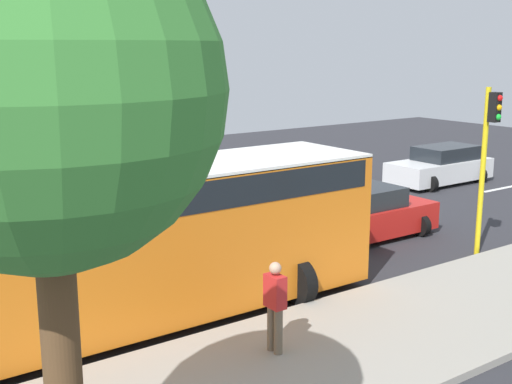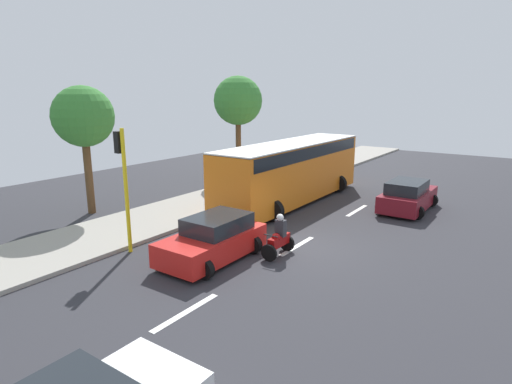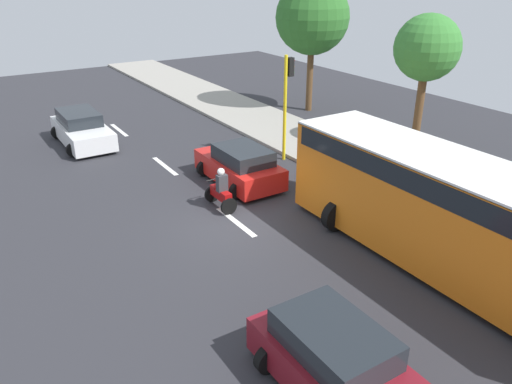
% 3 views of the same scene
% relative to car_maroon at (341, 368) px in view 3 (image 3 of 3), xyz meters
% --- Properties ---
extents(ground_plane, '(40.00, 60.00, 0.10)m').
position_rel_car_maroon_xyz_m(ground_plane, '(1.99, 7.49, -0.76)').
color(ground_plane, '#2D2D33').
extents(sidewalk, '(4.00, 60.00, 0.15)m').
position_rel_car_maroon_xyz_m(sidewalk, '(8.99, 7.49, -0.64)').
color(sidewalk, '#9E998E').
rests_on(sidewalk, ground).
extents(lane_stripe_north, '(0.20, 2.40, 0.01)m').
position_rel_car_maroon_xyz_m(lane_stripe_north, '(1.99, 1.49, -0.71)').
color(lane_stripe_north, white).
rests_on(lane_stripe_north, ground).
extents(lane_stripe_mid, '(0.20, 2.40, 0.01)m').
position_rel_car_maroon_xyz_m(lane_stripe_mid, '(1.99, 7.49, -0.71)').
color(lane_stripe_mid, white).
rests_on(lane_stripe_mid, ground).
extents(lane_stripe_south, '(0.20, 2.40, 0.01)m').
position_rel_car_maroon_xyz_m(lane_stripe_south, '(1.99, 13.49, -0.71)').
color(lane_stripe_south, white).
rests_on(lane_stripe_south, ground).
extents(lane_stripe_far_south, '(0.20, 2.40, 0.01)m').
position_rel_car_maroon_xyz_m(lane_stripe_far_south, '(1.99, 19.49, -0.71)').
color(lane_stripe_far_south, white).
rests_on(lane_stripe_far_south, ground).
extents(car_maroon, '(2.27, 4.16, 1.52)m').
position_rel_car_maroon_xyz_m(car_maroon, '(0.00, 0.00, 0.00)').
color(car_maroon, maroon).
rests_on(car_maroon, ground).
extents(car_red, '(2.31, 3.99, 1.52)m').
position_rel_car_maroon_xyz_m(car_red, '(3.79, 10.24, -0.00)').
color(car_red, red).
rests_on(car_red, ground).
extents(car_white, '(2.32, 4.58, 1.52)m').
position_rel_car_maroon_xyz_m(car_white, '(-0.12, 18.30, 0.00)').
color(car_white, white).
rests_on(car_white, ground).
extents(city_bus, '(3.20, 11.00, 3.16)m').
position_rel_car_maroon_xyz_m(city_bus, '(5.55, 1.80, 1.13)').
color(city_bus, orange).
rests_on(city_bus, ground).
extents(motorcycle, '(0.60, 1.30, 1.53)m').
position_rel_car_maroon_xyz_m(motorcycle, '(2.08, 8.68, -0.07)').
color(motorcycle, black).
rests_on(motorcycle, ground).
extents(pedestrian_near_signal, '(0.40, 0.24, 1.69)m').
position_rel_car_maroon_xyz_m(pedestrian_near_signal, '(8.48, 3.29, 0.35)').
color(pedestrian_near_signal, '#72604C').
rests_on(pedestrian_near_signal, sidewalk).
extents(traffic_light_corner, '(0.49, 0.24, 4.50)m').
position_rel_car_maroon_xyz_m(traffic_light_corner, '(6.84, 11.46, 2.22)').
color(traffic_light_corner, yellow).
rests_on(traffic_light_corner, ground).
extents(street_tree_south, '(2.81, 2.81, 6.03)m').
position_rel_car_maroon_xyz_m(street_tree_south, '(12.42, 9.18, 3.85)').
color(street_tree_south, brown).
rests_on(street_tree_south, ground).
extents(street_tree_north, '(4.05, 4.05, 7.22)m').
position_rel_car_maroon_xyz_m(street_tree_north, '(12.68, 17.37, 4.46)').
color(street_tree_north, brown).
rests_on(street_tree_north, ground).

